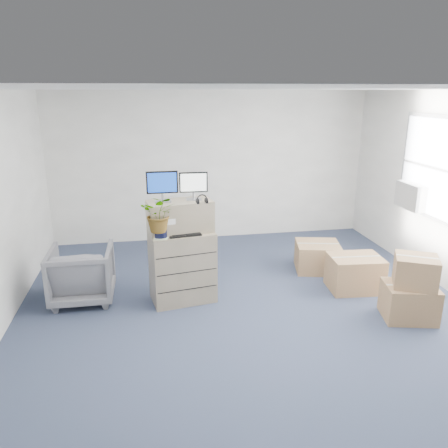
{
  "coord_description": "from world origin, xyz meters",
  "views": [
    {
      "loc": [
        -1.23,
        -4.65,
        2.78
      ],
      "look_at": [
        -0.32,
        0.4,
        1.21
      ],
      "focal_mm": 35.0,
      "sensor_mm": 36.0,
      "label": 1
    }
  ],
  "objects_px": {
    "potted_plant": "(160,218)",
    "office_chair": "(82,271)",
    "monitor_left": "(162,185)",
    "water_bottle": "(186,222)",
    "monitor_right": "(194,184)",
    "filing_cabinet_lower": "(182,267)",
    "keyboard": "(185,235)"
  },
  "relations": [
    {
      "from": "filing_cabinet_lower",
      "to": "potted_plant",
      "type": "bearing_deg",
      "value": -156.46
    },
    {
      "from": "potted_plant",
      "to": "office_chair",
      "type": "distance_m",
      "value": 1.41
    },
    {
      "from": "potted_plant",
      "to": "monitor_left",
      "type": "bearing_deg",
      "value": 76.1
    },
    {
      "from": "monitor_left",
      "to": "office_chair",
      "type": "distance_m",
      "value": 1.66
    },
    {
      "from": "monitor_left",
      "to": "potted_plant",
      "type": "relative_size",
      "value": 0.7
    },
    {
      "from": "monitor_left",
      "to": "potted_plant",
      "type": "distance_m",
      "value": 0.45
    },
    {
      "from": "monitor_right",
      "to": "office_chair",
      "type": "height_order",
      "value": "monitor_right"
    },
    {
      "from": "monitor_left",
      "to": "monitor_right",
      "type": "height_order",
      "value": "monitor_left"
    },
    {
      "from": "monitor_right",
      "to": "office_chair",
      "type": "distance_m",
      "value": 1.95
    },
    {
      "from": "monitor_right",
      "to": "keyboard",
      "type": "height_order",
      "value": "monitor_right"
    },
    {
      "from": "potted_plant",
      "to": "office_chair",
      "type": "xyz_separation_m",
      "value": [
        -1.08,
        0.42,
        -0.82
      ]
    },
    {
      "from": "monitor_left",
      "to": "water_bottle",
      "type": "height_order",
      "value": "monitor_left"
    },
    {
      "from": "monitor_right",
      "to": "potted_plant",
      "type": "distance_m",
      "value": 0.65
    },
    {
      "from": "office_chair",
      "to": "water_bottle",
      "type": "bearing_deg",
      "value": 174.84
    },
    {
      "from": "filing_cabinet_lower",
      "to": "monitor_right",
      "type": "height_order",
      "value": "monitor_right"
    },
    {
      "from": "water_bottle",
      "to": "office_chair",
      "type": "height_order",
      "value": "water_bottle"
    },
    {
      "from": "water_bottle",
      "to": "potted_plant",
      "type": "relative_size",
      "value": 0.37
    },
    {
      "from": "filing_cabinet_lower",
      "to": "office_chair",
      "type": "height_order",
      "value": "filing_cabinet_lower"
    },
    {
      "from": "keyboard",
      "to": "water_bottle",
      "type": "relative_size",
      "value": 1.95
    },
    {
      "from": "monitor_left",
      "to": "office_chair",
      "type": "xyz_separation_m",
      "value": [
        -1.13,
        0.19,
        -1.2
      ]
    },
    {
      "from": "monitor_left",
      "to": "monitor_right",
      "type": "xyz_separation_m",
      "value": [
        0.41,
        0.04,
        -0.02
      ]
    },
    {
      "from": "office_chair",
      "to": "potted_plant",
      "type": "bearing_deg",
      "value": 159.26
    },
    {
      "from": "keyboard",
      "to": "office_chair",
      "type": "height_order",
      "value": "keyboard"
    },
    {
      "from": "potted_plant",
      "to": "water_bottle",
      "type": "bearing_deg",
      "value": 38.42
    },
    {
      "from": "keyboard",
      "to": "filing_cabinet_lower",
      "type": "bearing_deg",
      "value": 97.48
    },
    {
      "from": "potted_plant",
      "to": "filing_cabinet_lower",
      "type": "bearing_deg",
      "value": 32.94
    },
    {
      "from": "monitor_left",
      "to": "monitor_right",
      "type": "relative_size",
      "value": 1.09
    },
    {
      "from": "filing_cabinet_lower",
      "to": "monitor_left",
      "type": "bearing_deg",
      "value": 159.53
    },
    {
      "from": "water_bottle",
      "to": "monitor_right",
      "type": "bearing_deg",
      "value": -7.42
    },
    {
      "from": "water_bottle",
      "to": "monitor_left",
      "type": "bearing_deg",
      "value": -170.12
    },
    {
      "from": "water_bottle",
      "to": "office_chair",
      "type": "distance_m",
      "value": 1.58
    },
    {
      "from": "keyboard",
      "to": "water_bottle",
      "type": "xyz_separation_m",
      "value": [
        0.03,
        0.23,
        0.1
      ]
    }
  ]
}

